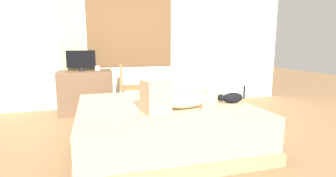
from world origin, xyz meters
The scene contains 10 objects.
ground_plane centered at (0.00, 0.00, 0.00)m, with size 16.00×16.00×0.00m, color olive.
back_wall_with_window centered at (0.00, 2.27, 1.45)m, with size 6.40×0.14×2.90m.
bed centered at (0.06, 0.05, 0.25)m, with size 2.03×1.79×0.50m.
person_lying centered at (0.16, -0.21, 0.62)m, with size 0.94×0.45×0.34m.
cat centered at (0.85, -0.12, 0.57)m, with size 0.36×0.12×0.21m.
desk centered at (-0.88, 1.87, 0.37)m, with size 0.90×0.56×0.74m.
tv_monitor centered at (-0.93, 1.87, 0.92)m, with size 0.48×0.10×0.35m.
cup centered at (-0.67, 1.86, 0.78)m, with size 0.08×0.08×0.08m, color white.
chair_by_desk centered at (-0.19, 1.56, 0.51)m, with size 0.42×0.42×0.86m.
curtain_left centered at (-1.07, 2.15, 1.19)m, with size 0.44×0.06×2.38m, color #ADCC75.
Camera 1 is at (-0.72, -2.89, 1.23)m, focal length 28.18 mm.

